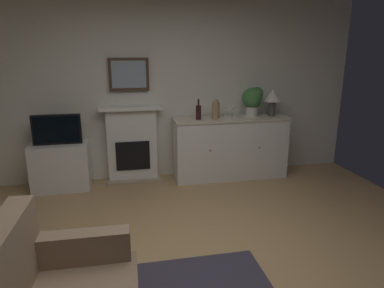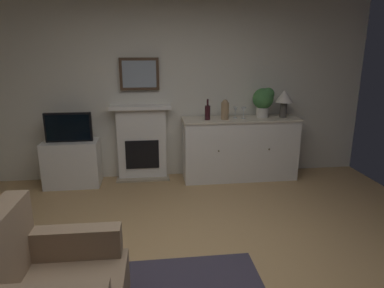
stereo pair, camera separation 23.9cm
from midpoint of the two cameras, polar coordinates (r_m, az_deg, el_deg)
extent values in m
cube|color=tan|center=(3.06, -0.86, -22.78)|extent=(5.84, 5.24, 0.10)
cube|color=silver|center=(4.99, -6.55, 10.85)|extent=(5.84, 0.06, 2.92)
cube|color=white|center=(5.02, -11.34, -0.18)|extent=(0.70, 0.18, 1.05)
cube|color=tan|center=(5.08, -11.03, -6.03)|extent=(0.77, 0.20, 0.03)
cube|color=black|center=(4.96, -11.25, -1.97)|extent=(0.48, 0.02, 0.42)
cube|color=white|center=(4.87, -11.68, 5.97)|extent=(0.87, 0.27, 0.05)
cube|color=#473323|center=(4.89, -11.97, 11.37)|extent=(0.55, 0.03, 0.45)
cube|color=#8C99A8|center=(4.87, -11.97, 11.36)|extent=(0.47, 0.01, 0.37)
cube|color=white|center=(5.06, 5.08, -0.80)|extent=(1.65, 0.45, 0.88)
cube|color=beige|center=(4.95, 5.21, 4.26)|extent=(1.68, 0.48, 0.03)
sphere|color=brown|center=(4.74, 1.68, -1.12)|extent=(0.02, 0.02, 0.02)
sphere|color=brown|center=(4.95, 9.91, -0.62)|extent=(0.02, 0.02, 0.02)
cylinder|color=#4C4742|center=(5.15, 11.99, 5.82)|extent=(0.10, 0.10, 0.22)
cone|color=silver|center=(5.12, 12.12, 8.03)|extent=(0.26, 0.26, 0.18)
cylinder|color=#331419|center=(4.77, -0.34, 5.30)|extent=(0.08, 0.08, 0.20)
cylinder|color=#331419|center=(4.75, -0.35, 7.02)|extent=(0.03, 0.03, 0.09)
cylinder|color=silver|center=(4.95, 4.23, 4.47)|extent=(0.06, 0.06, 0.00)
cylinder|color=silver|center=(4.94, 4.24, 5.01)|extent=(0.01, 0.01, 0.09)
cone|color=silver|center=(4.92, 4.26, 5.92)|extent=(0.07, 0.07, 0.07)
cylinder|color=silver|center=(4.93, 5.62, 4.40)|extent=(0.06, 0.06, 0.00)
cylinder|color=silver|center=(4.92, 5.63, 4.94)|extent=(0.01, 0.01, 0.09)
cone|color=silver|center=(4.91, 5.66, 5.86)|extent=(0.07, 0.07, 0.07)
cylinder|color=#9E7F5B|center=(4.82, 2.57, 5.62)|extent=(0.11, 0.11, 0.24)
sphere|color=#9E7F5B|center=(4.80, 2.59, 7.04)|extent=(0.08, 0.08, 0.08)
cube|color=white|center=(5.01, -22.42, -3.52)|extent=(0.75, 0.42, 0.64)
cube|color=black|center=(4.86, -23.09, 2.25)|extent=(0.62, 0.06, 0.40)
cube|color=black|center=(4.83, -23.16, 2.16)|extent=(0.57, 0.01, 0.35)
cylinder|color=beige|center=(5.09, 8.65, 5.42)|extent=(0.18, 0.18, 0.14)
sphere|color=#3D753D|center=(5.06, 8.74, 7.65)|extent=(0.30, 0.30, 0.30)
sphere|color=#3D753D|center=(5.04, 9.54, 8.39)|extent=(0.18, 0.18, 0.18)
cube|color=#8C7259|center=(2.37, -31.25, -16.72)|extent=(0.17, 0.76, 0.50)
cube|color=#8C7259|center=(2.61, -21.29, -15.96)|extent=(0.72, 0.15, 0.22)
camera|label=1|loc=(0.12, -92.15, -0.59)|focal=31.74mm
camera|label=2|loc=(0.12, 87.85, 0.59)|focal=31.74mm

